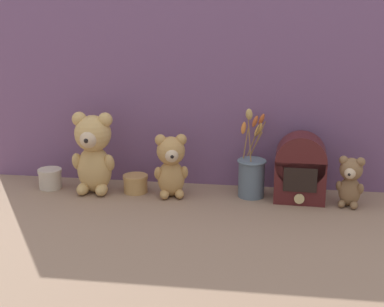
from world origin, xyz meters
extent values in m
plane|color=#8E7056|center=(0.00, 0.00, 0.00)|extent=(4.00, 4.00, 0.00)
cube|color=#704C70|center=(0.00, 0.17, 0.40)|extent=(1.68, 0.02, 0.80)
ellipsoid|color=tan|center=(-0.37, 0.01, 0.09)|extent=(0.13, 0.11, 0.18)
sphere|color=tan|center=(-0.37, 0.01, 0.23)|extent=(0.14, 0.14, 0.14)
sphere|color=#D1B289|center=(-0.37, -0.04, 0.22)|extent=(0.07, 0.07, 0.07)
sphere|color=black|center=(-0.37, -0.07, 0.22)|extent=(0.02, 0.02, 0.02)
sphere|color=tan|center=(-0.32, 0.01, 0.28)|extent=(0.06, 0.06, 0.06)
sphere|color=tan|center=(-0.42, 0.01, 0.28)|extent=(0.06, 0.06, 0.06)
ellipsoid|color=tan|center=(-0.31, 0.00, 0.12)|extent=(0.04, 0.06, 0.08)
ellipsoid|color=tan|center=(-0.44, 0.00, 0.12)|extent=(0.04, 0.06, 0.08)
ellipsoid|color=tan|center=(-0.34, -0.03, 0.02)|extent=(0.05, 0.07, 0.04)
ellipsoid|color=tan|center=(-0.41, -0.03, 0.02)|extent=(0.05, 0.07, 0.04)
ellipsoid|color=tan|center=(-0.08, 0.01, 0.07)|extent=(0.12, 0.11, 0.14)
sphere|color=tan|center=(-0.08, 0.01, 0.18)|extent=(0.11, 0.11, 0.11)
sphere|color=#D1B289|center=(-0.07, -0.03, 0.17)|extent=(0.05, 0.05, 0.05)
sphere|color=black|center=(-0.06, -0.05, 0.17)|extent=(0.01, 0.01, 0.01)
sphere|color=tan|center=(-0.04, 0.02, 0.22)|extent=(0.04, 0.04, 0.04)
sphere|color=tan|center=(-0.11, 0.00, 0.22)|extent=(0.04, 0.04, 0.04)
ellipsoid|color=tan|center=(-0.03, 0.01, 0.09)|extent=(0.04, 0.05, 0.06)
ellipsoid|color=tan|center=(-0.12, -0.01, 0.09)|extent=(0.04, 0.05, 0.06)
ellipsoid|color=tan|center=(-0.04, -0.02, 0.02)|extent=(0.05, 0.06, 0.03)
ellipsoid|color=tan|center=(-0.10, -0.03, 0.02)|extent=(0.05, 0.06, 0.03)
ellipsoid|color=olive|center=(0.57, 0.00, 0.05)|extent=(0.09, 0.08, 0.11)
sphere|color=olive|center=(0.57, 0.00, 0.14)|extent=(0.08, 0.08, 0.08)
sphere|color=#D1B289|center=(0.56, -0.03, 0.13)|extent=(0.04, 0.04, 0.04)
sphere|color=black|center=(0.56, -0.05, 0.13)|extent=(0.01, 0.01, 0.01)
sphere|color=olive|center=(0.60, -0.01, 0.17)|extent=(0.03, 0.03, 0.03)
sphere|color=olive|center=(0.54, 0.00, 0.17)|extent=(0.03, 0.03, 0.03)
ellipsoid|color=olive|center=(0.61, -0.02, 0.07)|extent=(0.03, 0.04, 0.05)
ellipsoid|color=olive|center=(0.53, 0.00, 0.07)|extent=(0.03, 0.04, 0.05)
ellipsoid|color=olive|center=(0.59, -0.03, 0.01)|extent=(0.04, 0.05, 0.03)
ellipsoid|color=olive|center=(0.54, -0.02, 0.01)|extent=(0.04, 0.05, 0.03)
cylinder|color=slate|center=(0.22, 0.04, 0.07)|extent=(0.10, 0.10, 0.14)
torus|color=slate|center=(0.22, 0.04, 0.14)|extent=(0.11, 0.11, 0.01)
cylinder|color=olive|center=(0.19, 0.06, 0.20)|extent=(0.02, 0.03, 0.11)
ellipsoid|color=orange|center=(0.18, 0.07, 0.26)|extent=(0.03, 0.03, 0.05)
cylinder|color=olive|center=(0.21, 0.02, 0.23)|extent=(0.02, 0.01, 0.18)
ellipsoid|color=tan|center=(0.21, 0.01, 0.32)|extent=(0.04, 0.03, 0.04)
cylinder|color=olive|center=(0.24, 0.09, 0.21)|extent=(0.06, 0.03, 0.14)
ellipsoid|color=#C65B28|center=(0.25, 0.11, 0.28)|extent=(0.04, 0.03, 0.05)
cylinder|color=olive|center=(0.22, 0.09, 0.21)|extent=(0.05, 0.01, 0.13)
ellipsoid|color=#C65B28|center=(0.22, 0.11, 0.27)|extent=(0.03, 0.02, 0.05)
cylinder|color=olive|center=(0.23, 0.09, 0.19)|extent=(0.05, 0.02, 0.10)
ellipsoid|color=gold|center=(0.24, 0.11, 0.24)|extent=(0.05, 0.03, 0.06)
cube|color=#4C1919|center=(0.40, 0.03, 0.08)|extent=(0.19, 0.12, 0.16)
cylinder|color=#4C1919|center=(0.40, 0.03, 0.16)|extent=(0.19, 0.12, 0.18)
cube|color=black|center=(0.39, -0.03, 0.10)|extent=(0.12, 0.01, 0.09)
cylinder|color=#D6BC7A|center=(0.39, -0.04, 0.03)|extent=(0.04, 0.01, 0.04)
cylinder|color=tan|center=(-0.22, 0.03, 0.03)|extent=(0.09, 0.09, 0.06)
cylinder|color=tan|center=(-0.22, 0.03, 0.06)|extent=(0.10, 0.10, 0.01)
cylinder|color=beige|center=(-0.56, 0.03, 0.03)|extent=(0.09, 0.09, 0.06)
cylinder|color=beige|center=(-0.56, 0.03, 0.07)|extent=(0.09, 0.09, 0.01)
camera|label=1|loc=(0.30, -2.04, 0.76)|focal=55.00mm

